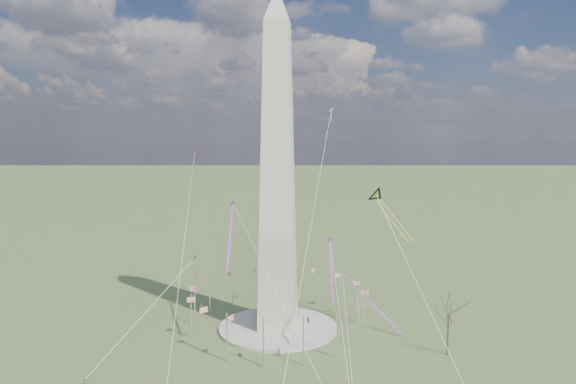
# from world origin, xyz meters

# --- Properties ---
(ground) EXTENTS (2000.00, 2000.00, 0.00)m
(ground) POSITION_xyz_m (0.00, 0.00, 0.00)
(ground) COLOR #3F5229
(ground) RESTS_ON ground
(plaza) EXTENTS (36.00, 36.00, 0.80)m
(plaza) POSITION_xyz_m (0.00, 0.00, 0.40)
(plaza) COLOR #AEAA9F
(plaza) RESTS_ON ground
(washington_monument) EXTENTS (15.56, 15.56, 100.00)m
(washington_monument) POSITION_xyz_m (0.00, 0.00, 47.95)
(washington_monument) COLOR #A6A38B
(washington_monument) RESTS_ON plaza
(flagpole_ring) EXTENTS (54.40, 54.40, 13.00)m
(flagpole_ring) POSITION_xyz_m (-0.00, -0.00, 7.27)
(flagpole_ring) COLOR white
(flagpole_ring) RESTS_ON ground
(tree_near) EXTENTS (9.55, 9.55, 16.72)m
(tree_near) POSITION_xyz_m (47.71, -13.01, 11.92)
(tree_near) COLOR #493B2C
(tree_near) RESTS_ON ground
(person_west) EXTENTS (0.95, 0.81, 1.72)m
(person_west) POSITION_xyz_m (-39.96, -41.21, 0.86)
(person_west) COLOR gray
(person_west) RESTS_ON ground
(kite_delta_black) EXTENTS (13.75, 16.46, 14.47)m
(kite_delta_black) POSITION_xyz_m (29.83, 7.13, 39.58)
(kite_delta_black) COLOR black
(kite_delta_black) RESTS_ON ground
(kite_diamond_purple) EXTENTS (2.22, 3.27, 9.67)m
(kite_diamond_purple) POSITION_xyz_m (-28.01, 6.91, 18.35)
(kite_diamond_purple) COLOR navy
(kite_diamond_purple) RESTS_ON ground
(kite_streamer_left) EXTENTS (2.94, 19.36, 13.29)m
(kite_streamer_left) POSITION_xyz_m (16.28, -10.32, 24.09)
(kite_streamer_left) COLOR #EF254D
(kite_streamer_left) RESTS_ON ground
(kite_streamer_mid) EXTENTS (5.07, 23.86, 16.44)m
(kite_streamer_mid) POSITION_xyz_m (-12.92, -5.59, 32.54)
(kite_streamer_mid) COLOR #EF254D
(kite_streamer_mid) RESTS_ON ground
(kite_streamer_right) EXTENTS (19.22, 15.07, 15.88)m
(kite_streamer_right) POSITION_xyz_m (25.24, 6.86, 10.21)
(kite_streamer_right) COLOR #EF254D
(kite_streamer_right) RESTS_ON ground
(kite_small_red) EXTENTS (1.27, 1.97, 4.80)m
(kite_small_red) POSITION_xyz_m (-34.78, 31.75, 52.33)
(kite_small_red) COLOR red
(kite_small_red) RESTS_ON ground
(kite_small_white) EXTENTS (1.67, 1.73, 4.92)m
(kite_small_white) POSITION_xyz_m (13.87, 44.70, 67.49)
(kite_small_white) COLOR white
(kite_small_white) RESTS_ON ground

